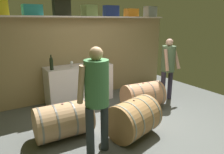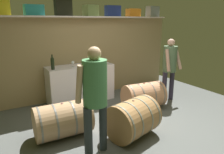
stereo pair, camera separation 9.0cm
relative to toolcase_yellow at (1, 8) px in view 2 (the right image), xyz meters
name	(u,v)px [view 2 (the right image)]	position (x,y,z in m)	size (l,w,h in m)	color
ground_plane	(124,118)	(1.89, -1.52, -2.16)	(6.00, 7.65, 0.02)	#535654
back_wall_panel	(89,58)	(1.89, 0.15, -1.16)	(4.80, 0.10, 1.98)	#998157
high_shelf_board	(90,17)	(1.89, 0.00, -0.16)	(4.41, 0.40, 0.03)	silver
toolcase_yellow	(1,8)	(0.00, 0.00, 0.00)	(0.31, 0.28, 0.29)	yellow
toolcase_teal	(34,10)	(0.62, 0.00, -0.03)	(0.38, 0.22, 0.22)	teal
toolcase_black	(63,8)	(1.24, 0.00, 0.03)	(0.36, 0.21, 0.36)	black
toolcase_olive	(91,11)	(1.91, 0.00, -0.02)	(0.30, 0.28, 0.25)	olive
toolcase_navy	(113,11)	(2.52, 0.00, -0.01)	(0.37, 0.19, 0.26)	navy
toolcase_orange	(133,13)	(3.15, 0.00, -0.04)	(0.33, 0.25, 0.20)	orange
toolcase_grey	(152,12)	(3.81, 0.00, 0.00)	(0.34, 0.21, 0.28)	gray
work_cabinet	(81,83)	(1.51, -0.19, -1.71)	(1.57, 0.56, 0.88)	white
wine_bottle_dark	(53,63)	(0.84, -0.31, -1.12)	(0.07, 0.07, 0.33)	black
wine_glass	(73,63)	(1.31, -0.26, -1.17)	(0.07, 0.07, 0.14)	white
red_funnel	(101,61)	(2.05, -0.21, -1.21)	(0.11, 0.11, 0.12)	red
wine_barrel_near	(144,96)	(2.55, -1.32, -1.86)	(0.93, 0.65, 0.59)	tan
wine_barrel_far	(133,119)	(1.64, -2.17, -1.83)	(0.93, 0.82, 0.65)	#9B6F40
wine_barrel_flank	(63,120)	(0.63, -1.59, -1.85)	(0.94, 0.62, 0.60)	tan
winemaker_pouring	(170,64)	(3.36, -1.23, -1.23)	(0.46, 0.36, 1.50)	#2F293A
visitor_tasting	(95,91)	(0.90, -2.30, -1.18)	(0.49, 0.41, 1.59)	#272E30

